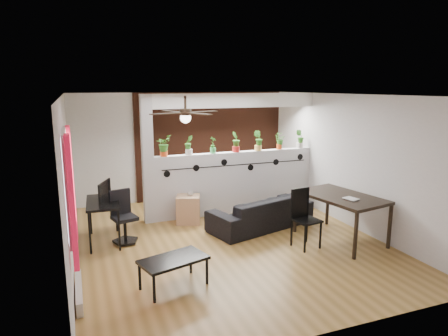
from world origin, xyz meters
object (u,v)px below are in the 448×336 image
Objects in this scene: computer_desk at (103,205)px; dining_table at (341,200)px; potted_plant_6 at (300,138)px; potted_plant_1 at (189,144)px; potted_plant_2 at (213,144)px; potted_plant_0 at (164,145)px; cube_shelf at (188,209)px; potted_plant_3 at (236,141)px; potted_plant_5 at (279,141)px; coffee_table at (173,261)px; folding_chair at (303,212)px; office_chair at (124,220)px; potted_plant_4 at (258,140)px; cup at (190,193)px; sofa at (261,212)px; ceiling_fan at (185,114)px.

computer_desk is 0.65× the size of dining_table.
potted_plant_6 is 0.39× the size of computer_desk.
potted_plant_1 is at bearing 23.85° from computer_desk.
potted_plant_2 is 2.11m from potted_plant_6.
potted_plant_1 is 0.53m from potted_plant_2.
potted_plant_6 is at bearing -0.00° from potted_plant_0.
cube_shelf is at bearing -172.99° from potted_plant_6.
potted_plant_3 reaches higher than potted_plant_2.
potted_plant_5 is (1.05, 0.00, -0.04)m from potted_plant_3.
coffee_table is at bearing -137.89° from potted_plant_5.
folding_chair is (-1.22, -2.19, -0.97)m from potted_plant_6.
coffee_table is (-1.04, -2.85, -1.19)m from potted_plant_1.
potted_plant_0 is 1.03× the size of potted_plant_6.
potted_plant_1 is at bearing 69.90° from coffee_table.
office_chair is (-4.12, -0.93, -1.16)m from potted_plant_6.
office_chair is at bearing -163.15° from potted_plant_4.
potted_plant_3 is 1.79m from cube_shelf.
potted_plant_4 is (1.05, 0.00, 0.04)m from potted_plant_2.
cup is at bearing 69.01° from coffee_table.
potted_plant_3 is 0.78× the size of cube_shelf.
dining_table is at bearing -101.38° from potted_plant_6.
potted_plant_3 is at bearing 99.38° from folding_chair.
potted_plant_2 is at bearing 180.00° from potted_plant_6.
potted_plant_5 is 0.36× the size of coffee_table.
potted_plant_6 is at bearing -0.00° from potted_plant_3.
sofa is at bearing -131.53° from potted_plant_5.
dining_table is at bearing -8.14° from ceiling_fan.
potted_plant_0 is 1.11m from cup.
office_chair is (-1.49, -0.93, -1.16)m from potted_plant_1.
cup reaches higher than cube_shelf.
ceiling_fan reaches higher than computer_desk.
dining_table is (2.32, -1.85, 0.46)m from cube_shelf.
office_chair reaches higher than sofa.
office_chair is at bearing 161.04° from dining_table.
potted_plant_4 is at bearing 0.00° from potted_plant_3.
potted_plant_0 is 1.77m from office_chair.
potted_plant_2 reaches higher than sofa.
sofa reaches higher than cube_shelf.
potted_plant_2 is at bearing -0.00° from potted_plant_0.
office_chair is 3.17m from folding_chair.
potted_plant_3 reaches higher than potted_plant_6.
potted_plant_5 is 0.53m from potted_plant_6.
potted_plant_0 is (0.02, 1.80, -0.74)m from ceiling_fan.
sofa is at bearing 103.39° from folding_chair.
potted_plant_2 reaches higher than folding_chair.
ceiling_fan reaches higher than dining_table.
computer_desk is at bearing -156.15° from potted_plant_1.
cube_shelf is (0.42, 1.46, -2.03)m from ceiling_fan.
cup is at bearing 128.97° from folding_chair.
potted_plant_1 is (0.53, -0.00, -0.01)m from potted_plant_0.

